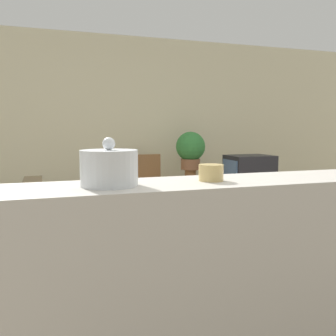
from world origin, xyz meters
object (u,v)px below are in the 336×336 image
Objects in this scene: couch at (69,235)px; wooden_chair at (149,185)px; potted_plant at (191,149)px; decorative_bowl at (109,168)px; television at (249,174)px.

wooden_chair is (1.20, 1.29, 0.25)m from couch.
potted_plant is 2.15× the size of decorative_bowl.
decorative_bowl is at bearing -88.69° from couch.
couch is 7.22× the size of decorative_bowl.
potted_plant is at bearing 33.94° from couch.
television is (2.34, 0.50, 0.47)m from couch.
wooden_chair is 1.75× the size of potted_plant.
decorative_bowl reaches higher than potted_plant.
decorative_bowl is (0.05, -2.16, 0.89)m from couch.
decorative_bowl reaches higher than television.
potted_plant reaches higher than wooden_chair.
decorative_bowl reaches higher than couch.
couch is at bearing -146.06° from potted_plant.
wooden_chair is at bearing 171.79° from potted_plant.
couch is at bearing -132.89° from wooden_chair.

